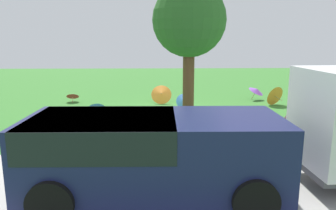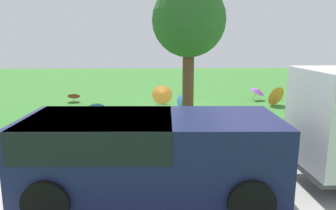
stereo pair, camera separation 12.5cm
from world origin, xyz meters
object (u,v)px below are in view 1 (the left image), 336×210
Objects in this scene: van_dark at (146,150)px; parasol_red_0 at (73,95)px; parasol_blue_1 at (184,101)px; shade_tree at (189,22)px; parasol_pink_0 at (297,118)px; parasol_orange_0 at (161,94)px; park_bench at (67,125)px; parasol_blue_2 at (95,114)px; parasol_orange_1 at (273,95)px; parasol_purple_0 at (257,90)px.

van_dark is 7.17× the size of parasol_red_0.
parasol_red_0 is 0.98× the size of parasol_blue_1.
van_dark is 7.90m from parasol_blue_1.
shade_tree is (-1.20, -4.59, 2.50)m from van_dark.
parasol_pink_0 reaches higher than parasol_red_0.
shade_tree reaches higher than van_dark.
parasol_orange_0 is at bearing -92.32° from van_dark.
parasol_blue_2 is (-0.50, -1.54, -0.04)m from park_bench.
parasol_orange_1 is at bearing -122.64° from van_dark.
parasol_red_0 is at bearing -6.29° from parasol_orange_0.
parasol_purple_0 is at bearing -146.45° from parasol_blue_2.
shade_tree is 5.28m from parasol_orange_0.
park_bench is 1.75× the size of parasol_blue_2.
shade_tree is 4.54× the size of parasol_purple_0.
parasol_orange_0 is at bearing -120.71° from parasol_blue_2.
parasol_orange_0 is at bearing -5.69° from parasol_orange_1.
parasol_orange_0 reaches higher than parasol_blue_2.
parasol_pink_0 is at bearing 174.07° from parasol_blue_2.
parasol_red_0 is at bearing -67.85° from van_dark.
parasol_orange_0 is at bearing 173.71° from parasol_red_0.
parasol_blue_1 is (-0.10, -3.18, -3.09)m from shade_tree.
park_bench is 1.76× the size of parasol_orange_0.
shade_tree is 4.34m from parasol_blue_2.
parasol_blue_2 reaches higher than parasol_purple_0.
parasol_orange_0 is at bearing -49.41° from parasol_blue_1.
parasol_blue_2 is at bearing -107.93° from park_bench.
parasol_blue_2 is (3.23, 2.75, 0.11)m from parasol_blue_1.
parasol_orange_0 is at bearing -117.33° from park_bench.
parasol_orange_1 reaches higher than parasol_red_0.
parasol_blue_2 reaches higher than parasol_red_0.
parasol_blue_1 is at bearing 8.41° from parasol_orange_1.
parasol_blue_2 reaches higher than parasol_pink_0.
parasol_orange_0 is at bearing -46.37° from parasol_pink_0.
parasol_red_0 is at bearing 1.73° from parasol_purple_0.
parasol_purple_0 is at bearing -72.25° from parasol_orange_1.
park_bench reaches higher than parasol_purple_0.
van_dark is 2.81× the size of park_bench.
parasol_orange_0 reaches higher than parasol_blue_1.
shade_tree reaches higher than parasol_purple_0.
parasol_blue_2 is (7.29, 3.35, -0.02)m from parasol_orange_1.
park_bench is at bearing 72.07° from parasol_blue_2.
park_bench is 9.60m from parasol_purple_0.
van_dark is at bearing 42.71° from parasol_pink_0.
parasol_pink_0 is (-4.33, 4.54, -0.03)m from parasol_orange_0.
parasol_pink_0 is 0.90× the size of parasol_purple_0.
van_dark is 7.03× the size of parasol_blue_1.
parasol_purple_0 reaches higher than parasol_red_0.
parasol_red_0 is at bearing -16.98° from parasol_blue_1.
shade_tree is 4.44m from parasol_blue_1.
parasol_blue_1 is at bearing -130.95° from park_bench.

